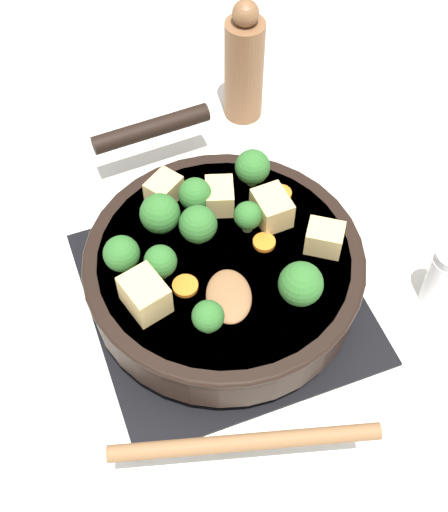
{
  "coord_description": "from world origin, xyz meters",
  "views": [
    {
      "loc": [
        0.16,
        0.43,
        0.72
      ],
      "look_at": [
        0.0,
        0.0,
        0.08
      ],
      "focal_mm": 50.0,
      "sensor_mm": 36.0,
      "label": 1
    }
  ],
  "objects": [
    {
      "name": "ground_plane",
      "position": [
        0.0,
        0.0,
        0.0
      ],
      "size": [
        2.4,
        2.4,
        0.0
      ],
      "primitive_type": "plane",
      "color": "silver"
    },
    {
      "name": "front_burner_grate",
      "position": [
        0.0,
        0.0,
        0.01
      ],
      "size": [
        0.31,
        0.31,
        0.03
      ],
      "color": "black",
      "rests_on": "ground_plane"
    },
    {
      "name": "skillet_pan",
      "position": [
        0.0,
        -0.0,
        0.06
      ],
      "size": [
        0.31,
        0.4,
        0.06
      ],
      "color": "black",
      "rests_on": "front_burner_grate"
    },
    {
      "name": "wooden_spoon",
      "position": [
        0.04,
        0.14,
        0.09
      ],
      "size": [
        0.25,
        0.23,
        0.02
      ],
      "color": "brown",
      "rests_on": "skillet_pan"
    },
    {
      "name": "tofu_cube_center_large",
      "position": [
        -0.02,
        -0.07,
        0.1
      ],
      "size": [
        0.04,
        0.05,
        0.03
      ],
      "primitive_type": "cube",
      "rotation": [
        0.0,
        0.0,
        1.26
      ],
      "color": "#DBB770",
      "rests_on": "skillet_pan"
    },
    {
      "name": "tofu_cube_near_handle",
      "position": [
        -0.07,
        -0.03,
        0.1
      ],
      "size": [
        0.04,
        0.05,
        0.04
      ],
      "primitive_type": "cube",
      "rotation": [
        0.0,
        0.0,
        4.77
      ],
      "color": "#DBB770",
      "rests_on": "skillet_pan"
    },
    {
      "name": "tofu_cube_east_chunk",
      "position": [
        -0.11,
        0.03,
        0.1
      ],
      "size": [
        0.05,
        0.05,
        0.03
      ],
      "primitive_type": "cube",
      "rotation": [
        0.0,
        0.0,
        5.67
      ],
      "color": "#DBB770",
      "rests_on": "skillet_pan"
    },
    {
      "name": "tofu_cube_west_chunk",
      "position": [
        0.1,
        0.03,
        0.1
      ],
      "size": [
        0.05,
        0.06,
        0.04
      ],
      "primitive_type": "cube",
      "rotation": [
        0.0,
        0.0,
        4.98
      ],
      "color": "#DBB770",
      "rests_on": "skillet_pan"
    },
    {
      "name": "tofu_cube_back_piece",
      "position": [
        0.04,
        -0.1,
        0.1
      ],
      "size": [
        0.05,
        0.05,
        0.03
      ],
      "primitive_type": "cube",
      "rotation": [
        0.0,
        0.0,
        3.72
      ],
      "color": "#DBB770",
      "rests_on": "skillet_pan"
    },
    {
      "name": "broccoli_floret_near_spoon",
      "position": [
        0.05,
        -0.06,
        0.11
      ],
      "size": [
        0.05,
        0.05,
        0.05
      ],
      "color": "#709956",
      "rests_on": "skillet_pan"
    },
    {
      "name": "broccoli_floret_center_top",
      "position": [
        0.01,
        -0.07,
        0.11
      ],
      "size": [
        0.04,
        0.04,
        0.05
      ],
      "color": "#709956",
      "rests_on": "skillet_pan"
    },
    {
      "name": "broccoli_floret_east_rim",
      "position": [
        0.11,
        -0.02,
        0.11
      ],
      "size": [
        0.04,
        0.04,
        0.05
      ],
      "color": "#709956",
      "rests_on": "skillet_pan"
    },
    {
      "name": "broccoli_floret_west_rim",
      "position": [
        -0.05,
        0.08,
        0.11
      ],
      "size": [
        0.05,
        0.05,
        0.05
      ],
      "color": "#709956",
      "rests_on": "skillet_pan"
    },
    {
      "name": "broccoli_floret_north_edge",
      "position": [
        0.05,
        0.08,
        0.11
      ],
      "size": [
        0.03,
        0.03,
        0.04
      ],
      "color": "#709956",
      "rests_on": "skillet_pan"
    },
    {
      "name": "broccoli_floret_south_cluster",
      "position": [
        -0.04,
        -0.03,
        0.11
      ],
      "size": [
        0.03,
        0.03,
        0.04
      ],
      "color": "#709956",
      "rests_on": "skillet_pan"
    },
    {
      "name": "broccoli_floret_mid_floret",
      "position": [
        0.02,
        -0.03,
        0.11
      ],
      "size": [
        0.04,
        0.04,
        0.05
      ],
      "color": "#709956",
      "rests_on": "skillet_pan"
    },
    {
      "name": "broccoli_floret_small_inner",
      "position": [
        0.07,
        0.0,
        0.11
      ],
      "size": [
        0.04,
        0.04,
        0.04
      ],
      "color": "#709956",
      "rests_on": "skillet_pan"
    },
    {
      "name": "broccoli_floret_tall_stem",
      "position": [
        -0.07,
        -0.09,
        0.11
      ],
      "size": [
        0.04,
        0.04,
        0.05
      ],
      "color": "#709956",
      "rests_on": "skillet_pan"
    },
    {
      "name": "carrot_slice_orange_thin",
      "position": [
        -0.05,
        0.0,
        0.09
      ],
      "size": [
        0.03,
        0.03,
        0.01
      ],
      "primitive_type": "cylinder",
      "color": "orange",
      "rests_on": "skillet_pan"
    },
    {
      "name": "carrot_slice_near_center",
      "position": [
        -0.09,
        -0.06,
        0.09
      ],
      "size": [
        0.03,
        0.03,
        0.01
      ],
      "primitive_type": "cylinder",
      "color": "orange",
      "rests_on": "skillet_pan"
    },
    {
      "name": "carrot_slice_edge_slice",
      "position": [
        0.05,
        0.02,
        0.09
      ],
      "size": [
        0.03,
        0.03,
        0.01
      ],
      "primitive_type": "cylinder",
      "color": "orange",
      "rests_on": "skillet_pan"
    },
    {
      "name": "pepper_mill",
      "position": [
        -0.14,
        -0.29,
        0.08
      ],
      "size": [
        0.05,
        0.05,
        0.19
      ],
      "color": "brown",
      "rests_on": "ground_plane"
    },
    {
      "name": "salt_shaker",
      "position": [
        -0.23,
        0.09,
        0.04
      ],
      "size": [
        0.04,
        0.04,
        0.09
      ],
      "color": "white",
      "rests_on": "ground_plane"
    }
  ]
}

